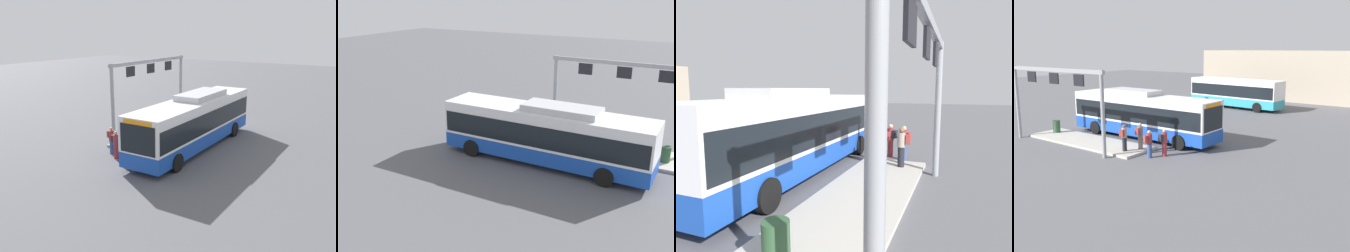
# 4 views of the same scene
# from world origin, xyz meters

# --- Properties ---
(ground_plane) EXTENTS (120.00, 120.00, 0.00)m
(ground_plane) POSITION_xyz_m (0.00, 0.00, 0.00)
(ground_plane) COLOR #56565B
(platform_curb) EXTENTS (10.00, 2.80, 0.16)m
(platform_curb) POSITION_xyz_m (-2.03, -3.34, 0.08)
(platform_curb) COLOR #B2ADA3
(platform_curb) RESTS_ON ground
(bus_main) EXTENTS (11.89, 2.70, 3.46)m
(bus_main) POSITION_xyz_m (-0.01, -0.00, 1.81)
(bus_main) COLOR #1947AD
(bus_main) RESTS_ON ground
(person_boarding) EXTENTS (0.47, 0.59, 1.67)m
(person_boarding) POSITION_xyz_m (3.74, -3.65, 0.89)
(person_boarding) COLOR #334C8C
(person_boarding) RESTS_ON ground
(person_waiting_near) EXTENTS (0.46, 0.59, 1.67)m
(person_waiting_near) POSITION_xyz_m (4.26, -2.88, 0.89)
(person_waiting_near) COLOR maroon
(person_waiting_near) RESTS_ON ground
(person_waiting_mid) EXTENTS (0.36, 0.53, 1.67)m
(person_waiting_mid) POSITION_xyz_m (2.36, -2.92, 1.05)
(person_waiting_mid) COLOR slate
(person_waiting_mid) RESTS_ON platform_curb
(person_waiting_far) EXTENTS (0.39, 0.56, 1.67)m
(person_waiting_far) POSITION_xyz_m (1.92, -3.87, 1.05)
(person_waiting_far) COLOR black
(person_waiting_far) RESTS_ON platform_curb
(platform_sign_gantry) EXTENTS (9.30, 0.24, 5.20)m
(platform_sign_gantry) POSITION_xyz_m (-2.80, -5.26, 3.75)
(platform_sign_gantry) COLOR gray
(platform_sign_gantry) RESTS_ON ground
(trash_bin) EXTENTS (0.52, 0.52, 0.90)m
(trash_bin) POSITION_xyz_m (-5.98, -3.06, 0.61)
(trash_bin) COLOR #2D5133
(trash_bin) RESTS_ON platform_curb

